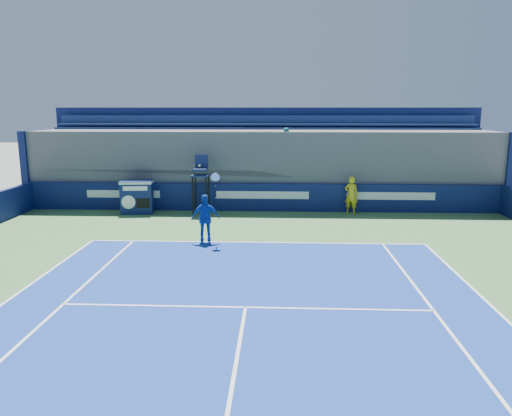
{
  "coord_description": "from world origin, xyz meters",
  "views": [
    {
      "loc": [
        0.71,
        -3.98,
        4.34
      ],
      "look_at": [
        0.0,
        11.5,
        1.25
      ],
      "focal_mm": 35.0,
      "sensor_mm": 36.0,
      "label": 1
    }
  ],
  "objects_px": {
    "match_clock": "(137,196)",
    "ball_person": "(351,195)",
    "umpire_chair": "(201,178)",
    "tennis_player": "(206,218)"
  },
  "relations": [
    {
      "from": "ball_person",
      "to": "match_clock",
      "type": "distance_m",
      "value": 8.98
    },
    {
      "from": "match_clock",
      "to": "ball_person",
      "type": "bearing_deg",
      "value": 2.01
    },
    {
      "from": "tennis_player",
      "to": "ball_person",
      "type": "bearing_deg",
      "value": 41.22
    },
    {
      "from": "ball_person",
      "to": "match_clock",
      "type": "bearing_deg",
      "value": 25.8
    },
    {
      "from": "ball_person",
      "to": "umpire_chair",
      "type": "relative_size",
      "value": 0.64
    },
    {
      "from": "tennis_player",
      "to": "umpire_chair",
      "type": "bearing_deg",
      "value": 100.62
    },
    {
      "from": "umpire_chair",
      "to": "tennis_player",
      "type": "bearing_deg",
      "value": -79.38
    },
    {
      "from": "ball_person",
      "to": "tennis_player",
      "type": "relative_size",
      "value": 0.61
    },
    {
      "from": "ball_person",
      "to": "match_clock",
      "type": "relative_size",
      "value": 1.13
    },
    {
      "from": "ball_person",
      "to": "tennis_player",
      "type": "bearing_deg",
      "value": 65.01
    }
  ]
}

